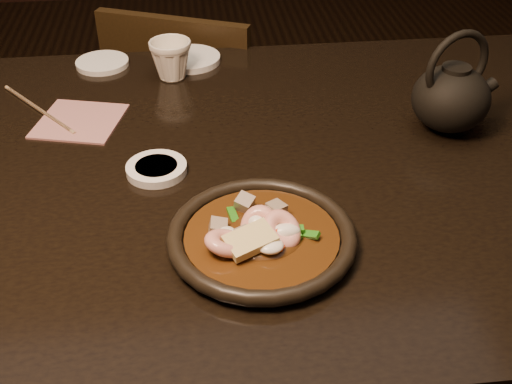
{
  "coord_description": "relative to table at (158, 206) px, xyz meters",
  "views": [
    {
      "loc": [
        0.06,
        -0.85,
        1.31
      ],
      "look_at": [
        0.14,
        -0.15,
        0.8
      ],
      "focal_mm": 45.0,
      "sensor_mm": 36.0,
      "label": 1
    }
  ],
  "objects": [
    {
      "name": "chair",
      "position": [
        0.08,
        0.62,
        -0.24
      ],
      "size": [
        0.49,
        0.49,
        0.8
      ],
      "rotation": [
        0.0,
        0.0,
        2.73
      ],
      "color": "black",
      "rests_on": "floor"
    },
    {
      "name": "stirfry",
      "position": [
        0.14,
        -0.21,
        0.1
      ],
      "size": [
        0.15,
        0.14,
        0.05
      ],
      "color": "#391F0A",
      "rests_on": "plate"
    },
    {
      "name": "teapot",
      "position": [
        0.49,
        0.06,
        0.14
      ],
      "size": [
        0.16,
        0.13,
        0.17
      ],
      "rotation": [
        0.0,
        0.0,
        0.31
      ],
      "color": "black",
      "rests_on": "table"
    },
    {
      "name": "tea_cup",
      "position": [
        0.03,
        0.32,
        0.12
      ],
      "size": [
        0.1,
        0.1,
        0.08
      ],
      "primitive_type": "imported",
      "rotation": [
        0.0,
        0.0,
        0.36
      ],
      "color": "white",
      "rests_on": "table"
    },
    {
      "name": "napkin",
      "position": [
        -0.13,
        0.16,
        0.08
      ],
      "size": [
        0.17,
        0.17,
        0.0
      ],
      "primitive_type": "cube",
      "rotation": [
        0.0,
        0.0,
        -0.26
      ],
      "color": "#A76A67",
      "rests_on": "table"
    },
    {
      "name": "soy_dish",
      "position": [
        0.01,
        -0.01,
        0.08
      ],
      "size": [
        0.09,
        0.09,
        0.01
      ],
      "primitive_type": "cylinder",
      "color": "white",
      "rests_on": "table"
    },
    {
      "name": "plate",
      "position": [
        0.15,
        -0.2,
        0.09
      ],
      "size": [
        0.25,
        0.25,
        0.03
      ],
      "color": "black",
      "rests_on": "table"
    },
    {
      "name": "chopsticks",
      "position": [
        -0.21,
        0.21,
        0.08
      ],
      "size": [
        0.15,
        0.19,
        0.01
      ],
      "rotation": [
        0.0,
        0.0,
        0.66
      ],
      "color": "tan",
      "rests_on": "table"
    },
    {
      "name": "saucer_right",
      "position": [
        0.07,
        0.39,
        0.08
      ],
      "size": [
        0.13,
        0.13,
        0.01
      ],
      "primitive_type": "cylinder",
      "color": "white",
      "rests_on": "table"
    },
    {
      "name": "table",
      "position": [
        0.0,
        0.0,
        0.0
      ],
      "size": [
        1.6,
        0.9,
        0.75
      ],
      "color": "black",
      "rests_on": "floor"
    },
    {
      "name": "saucer_left",
      "position": [
        -0.11,
        0.39,
        0.08
      ],
      "size": [
        0.11,
        0.11,
        0.01
      ],
      "primitive_type": "cylinder",
      "color": "white",
      "rests_on": "table"
    }
  ]
}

